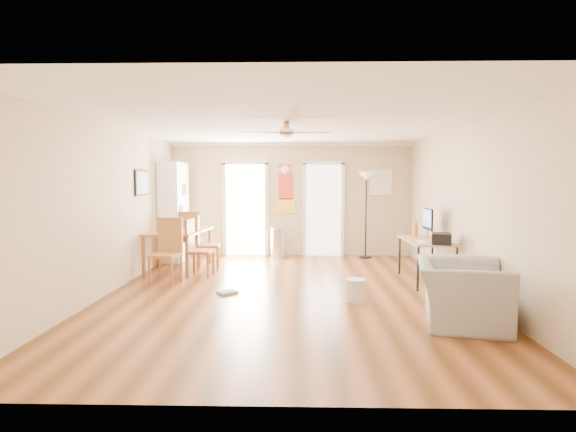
{
  "coord_description": "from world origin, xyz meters",
  "views": [
    {
      "loc": [
        0.17,
        -6.83,
        1.75
      ],
      "look_at": [
        0.0,
        0.6,
        1.15
      ],
      "focal_mm": 27.95,
      "sensor_mm": 36.0,
      "label": 1
    }
  ],
  "objects_px": {
    "trash_can": "(278,243)",
    "printer": "(441,239)",
    "dining_chair_right_b": "(200,248)",
    "torchiere_lamp": "(366,215)",
    "wastebasket_a": "(355,290)",
    "dining_table": "(179,250)",
    "dining_chair_far": "(191,237)",
    "armchair": "(461,293)",
    "computer_desk": "(426,261)",
    "bookshelf": "(174,212)",
    "dining_chair_near": "(165,252)",
    "dining_chair_right_a": "(208,242)"
  },
  "relations": [
    {
      "from": "trash_can",
      "to": "printer",
      "type": "xyz_separation_m",
      "value": [
        2.74,
        -2.9,
        0.48
      ]
    },
    {
      "from": "dining_chair_right_b",
      "to": "torchiere_lamp",
      "type": "bearing_deg",
      "value": -53.48
    },
    {
      "from": "printer",
      "to": "wastebasket_a",
      "type": "xyz_separation_m",
      "value": [
        -1.45,
        -0.77,
        -0.65
      ]
    },
    {
      "from": "dining_table",
      "to": "dining_chair_far",
      "type": "bearing_deg",
      "value": 87.42
    },
    {
      "from": "dining_chair_right_b",
      "to": "dining_table",
      "type": "bearing_deg",
      "value": 47.33
    },
    {
      "from": "dining_chair_far",
      "to": "armchair",
      "type": "bearing_deg",
      "value": 128.2
    },
    {
      "from": "dining_table",
      "to": "computer_desk",
      "type": "height_order",
      "value": "dining_table"
    },
    {
      "from": "printer",
      "to": "armchair",
      "type": "relative_size",
      "value": 0.29
    },
    {
      "from": "dining_chair_far",
      "to": "bookshelf",
      "type": "bearing_deg",
      "value": -36.31
    },
    {
      "from": "bookshelf",
      "to": "armchair",
      "type": "bearing_deg",
      "value": -58.73
    },
    {
      "from": "dining_chair_right_b",
      "to": "dining_chair_far",
      "type": "height_order",
      "value": "dining_chair_far"
    },
    {
      "from": "dining_table",
      "to": "dining_chair_near",
      "type": "distance_m",
      "value": 1.2
    },
    {
      "from": "dining_chair_right_b",
      "to": "armchair",
      "type": "relative_size",
      "value": 0.88
    },
    {
      "from": "dining_chair_far",
      "to": "wastebasket_a",
      "type": "distance_m",
      "value": 4.35
    },
    {
      "from": "armchair",
      "to": "computer_desk",
      "type": "bearing_deg",
      "value": 7.74
    },
    {
      "from": "dining_chair_near",
      "to": "dining_chair_far",
      "type": "xyz_separation_m",
      "value": [
        -0.05,
        1.97,
        -0.0
      ]
    },
    {
      "from": "bookshelf",
      "to": "printer",
      "type": "xyz_separation_m",
      "value": [
        4.97,
        -2.46,
        -0.24
      ]
    },
    {
      "from": "dining_table",
      "to": "wastebasket_a",
      "type": "height_order",
      "value": "dining_table"
    },
    {
      "from": "bookshelf",
      "to": "dining_chair_near",
      "type": "height_order",
      "value": "bookshelf"
    },
    {
      "from": "torchiere_lamp",
      "to": "printer",
      "type": "height_order",
      "value": "torchiere_lamp"
    },
    {
      "from": "dining_chair_far",
      "to": "trash_can",
      "type": "distance_m",
      "value": 1.94
    },
    {
      "from": "dining_chair_right_a",
      "to": "computer_desk",
      "type": "xyz_separation_m",
      "value": [
        3.96,
        -1.05,
        -0.16
      ]
    },
    {
      "from": "dining_chair_near",
      "to": "torchiere_lamp",
      "type": "height_order",
      "value": "torchiere_lamp"
    },
    {
      "from": "bookshelf",
      "to": "armchair",
      "type": "xyz_separation_m",
      "value": [
        4.67,
        -4.21,
        -0.68
      ]
    },
    {
      "from": "dining_chair_far",
      "to": "wastebasket_a",
      "type": "relative_size",
      "value": 3.32
    },
    {
      "from": "dining_table",
      "to": "wastebasket_a",
      "type": "bearing_deg",
      "value": -35.4
    },
    {
      "from": "dining_chair_right_b",
      "to": "trash_can",
      "type": "bearing_deg",
      "value": -28.04
    },
    {
      "from": "bookshelf",
      "to": "wastebasket_a",
      "type": "xyz_separation_m",
      "value": [
        3.51,
        -3.23,
        -0.9
      ]
    },
    {
      "from": "dining_table",
      "to": "armchair",
      "type": "distance_m",
      "value": 5.36
    },
    {
      "from": "dining_chair_near",
      "to": "bookshelf",
      "type": "bearing_deg",
      "value": 109.84
    },
    {
      "from": "torchiere_lamp",
      "to": "wastebasket_a",
      "type": "bearing_deg",
      "value": -100.62
    },
    {
      "from": "trash_can",
      "to": "dining_chair_right_a",
      "type": "bearing_deg",
      "value": -134.24
    },
    {
      "from": "dining_chair_far",
      "to": "torchiere_lamp",
      "type": "xyz_separation_m",
      "value": [
        3.8,
        0.66,
        0.42
      ]
    },
    {
      "from": "bookshelf",
      "to": "computer_desk",
      "type": "distance_m",
      "value": 5.3
    },
    {
      "from": "bookshelf",
      "to": "torchiere_lamp",
      "type": "bearing_deg",
      "value": -10.68
    },
    {
      "from": "computer_desk",
      "to": "dining_chair_right_a",
      "type": "bearing_deg",
      "value": 165.2
    },
    {
      "from": "torchiere_lamp",
      "to": "armchair",
      "type": "bearing_deg",
      "value": -84.31
    },
    {
      "from": "wastebasket_a",
      "to": "bookshelf",
      "type": "bearing_deg",
      "value": 137.37
    },
    {
      "from": "dining_chair_right_b",
      "to": "printer",
      "type": "bearing_deg",
      "value": -97.4
    },
    {
      "from": "printer",
      "to": "dining_chair_near",
      "type": "bearing_deg",
      "value": -167.97
    },
    {
      "from": "torchiere_lamp",
      "to": "trash_can",
      "type": "bearing_deg",
      "value": -179.8
    },
    {
      "from": "wastebasket_a",
      "to": "armchair",
      "type": "bearing_deg",
      "value": -40.08
    },
    {
      "from": "torchiere_lamp",
      "to": "computer_desk",
      "type": "height_order",
      "value": "torchiere_lamp"
    },
    {
      "from": "dining_table",
      "to": "torchiere_lamp",
      "type": "height_order",
      "value": "torchiere_lamp"
    },
    {
      "from": "dining_chair_right_a",
      "to": "printer",
      "type": "relative_size",
      "value": 3.09
    },
    {
      "from": "bookshelf",
      "to": "dining_chair_right_a",
      "type": "height_order",
      "value": "bookshelf"
    },
    {
      "from": "dining_chair_right_a",
      "to": "armchair",
      "type": "relative_size",
      "value": 0.9
    },
    {
      "from": "dining_chair_near",
      "to": "trash_can",
      "type": "relative_size",
      "value": 1.62
    },
    {
      "from": "dining_table",
      "to": "dining_chair_right_a",
      "type": "xyz_separation_m",
      "value": [
        0.55,
        0.09,
        0.14
      ]
    },
    {
      "from": "dining_chair_right_a",
      "to": "dining_chair_far",
      "type": "relative_size",
      "value": 0.97
    }
  ]
}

